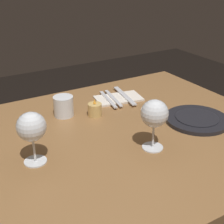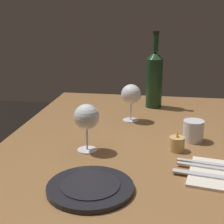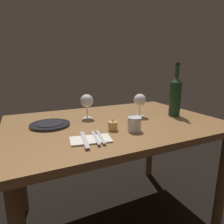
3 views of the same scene
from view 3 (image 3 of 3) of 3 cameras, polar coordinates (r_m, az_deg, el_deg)
name	(u,v)px [view 3 (image 3 of 3)]	position (r m, az deg, el deg)	size (l,w,h in m)	color
ground_plane	(114,219)	(1.60, 0.55, -28.93)	(6.00, 6.00, 0.00)	black
dining_table	(114,134)	(1.26, 0.61, -6.52)	(1.30, 0.90, 0.74)	olive
wine_glass_left	(140,101)	(1.32, 8.22, 3.35)	(0.08, 0.08, 0.16)	white
wine_glass_right	(87,101)	(1.27, -7.45, 3.18)	(0.08, 0.08, 0.16)	white
wine_bottle	(175,96)	(1.39, 18.19, 4.57)	(0.08, 0.08, 0.36)	#19381E
water_tumbler	(134,125)	(1.04, 6.63, -3.79)	(0.07, 0.07, 0.08)	white
votive_candle	(113,126)	(1.05, 0.24, -4.23)	(0.05, 0.05, 0.07)	#DBB266
dinner_plate	(50,125)	(1.18, -17.82, -3.55)	(0.23, 0.23, 0.02)	black
folded_napkin	(91,140)	(0.92, -6.31, -8.12)	(0.21, 0.14, 0.01)	silver
fork_inner	(96,138)	(0.92, -4.85, -7.52)	(0.04, 0.18, 0.00)	silver
fork_outer	(101,137)	(0.93, -3.40, -7.29)	(0.04, 0.18, 0.00)	silver
table_knife	(84,139)	(0.91, -8.13, -8.00)	(0.06, 0.21, 0.00)	silver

